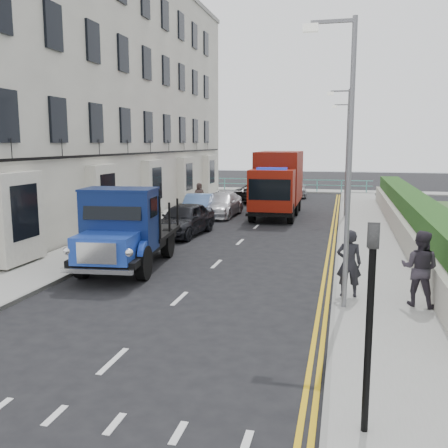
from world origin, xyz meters
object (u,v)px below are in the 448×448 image
parked_car_front (184,219)px  pedestrian_east_near (349,263)px  lamp_far (345,145)px  red_lorry (278,182)px  lamp_near (345,149)px  lamp_mid (345,146)px  bedford_lorry (122,234)px

parked_car_front → pedestrian_east_near: size_ratio=2.40×
lamp_far → pedestrian_east_near: 25.27m
pedestrian_east_near → red_lorry: bearing=-80.1°
lamp_near → lamp_mid: bearing=90.0°
lamp_mid → parked_car_front: lamp_mid is taller
pedestrian_east_near → lamp_far: bearing=-93.9°
bedford_lorry → red_lorry: size_ratio=0.84×
lamp_mid → lamp_far: 10.00m
lamp_mid → parked_car_front: bearing=-134.9°
lamp_mid → parked_car_front: size_ratio=1.63×
lamp_far → bedford_lorry: bearing=-106.3°
lamp_mid → red_lorry: 4.21m
lamp_near → parked_car_front: (-6.97, 9.00, -3.27)m
bedford_lorry → pedestrian_east_near: size_ratio=3.28×
lamp_far → pedestrian_east_near: (0.22, -25.10, -2.98)m
lamp_far → parked_car_front: (-6.97, -17.00, -3.27)m
lamp_far → parked_car_front: bearing=-112.3°
lamp_mid → lamp_far: same height
red_lorry → bedford_lorry: bearing=-104.2°
lamp_near → lamp_far: 26.00m
lamp_mid → pedestrian_east_near: 15.39m
lamp_near → lamp_mid: size_ratio=1.00×
bedford_lorry → parked_car_front: bedford_lorry is taller
red_lorry → parked_car_front: red_lorry is taller
lamp_near → bedford_lorry: lamp_near is taller
pedestrian_east_near → lamp_near: bearing=71.7°
lamp_near → lamp_mid: 16.00m
parked_car_front → lamp_far: bearing=73.0°
lamp_far → pedestrian_east_near: lamp_far is taller
lamp_far → red_lorry: 10.70m
lamp_near → lamp_far: bearing=90.0°
lamp_far → lamp_near: bearing=-90.0°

